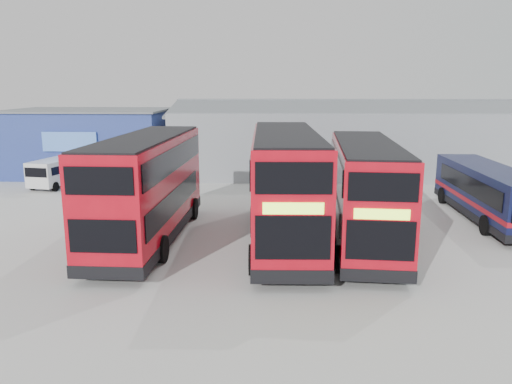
% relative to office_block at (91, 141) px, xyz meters
% --- Properties ---
extents(ground_plane, '(120.00, 120.00, 0.00)m').
position_rel_office_block_xyz_m(ground_plane, '(14.00, -17.99, -2.58)').
color(ground_plane, '#B0B0AB').
rests_on(ground_plane, ground).
extents(office_block, '(12.30, 8.32, 5.12)m').
position_rel_office_block_xyz_m(office_block, '(0.00, 0.00, 0.00)').
color(office_block, navy).
rests_on(office_block, ground).
extents(maintenance_shed, '(30.50, 12.00, 5.89)m').
position_rel_office_block_xyz_m(maintenance_shed, '(22.00, 2.01, 0.02)').
color(maintenance_shed, gray).
rests_on(maintenance_shed, ground).
extents(double_decker_left, '(3.13, 11.39, 4.78)m').
position_rel_office_block_xyz_m(double_decker_left, '(9.08, -17.70, -0.20)').
color(double_decker_left, red).
rests_on(double_decker_left, ground).
extents(double_decker_centre, '(3.23, 11.90, 5.00)m').
position_rel_office_block_xyz_m(double_decker_centre, '(15.26, -17.65, -0.09)').
color(double_decker_centre, red).
rests_on(double_decker_centre, ground).
extents(double_decker_right, '(3.40, 10.98, 4.58)m').
position_rel_office_block_xyz_m(double_decker_right, '(18.76, -17.83, -0.30)').
color(double_decker_right, red).
rests_on(double_decker_right, ground).
extents(single_decker_blue, '(2.67, 10.40, 2.80)m').
position_rel_office_block_xyz_m(single_decker_blue, '(25.97, -13.45, -1.19)').
color(single_decker_blue, '#0C1638').
rests_on(single_decker_blue, ground).
extents(panel_van, '(2.57, 4.71, 1.95)m').
position_rel_office_block_xyz_m(panel_van, '(-0.48, -5.59, -1.49)').
color(panel_van, silver).
rests_on(panel_van, ground).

